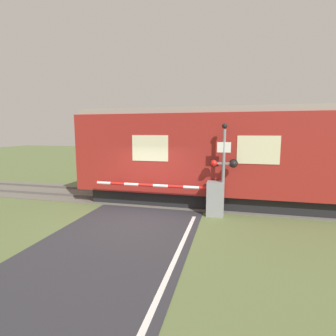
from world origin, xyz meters
TOP-DOWN VIEW (x-y plane):
  - ground_plane at (0.00, 0.00)m, footprint 80.00×80.00m
  - track_bed at (0.00, 3.26)m, footprint 36.00×3.20m
  - train at (3.94, 3.25)m, footprint 14.45×3.15m
  - crossing_barrier at (2.17, 1.34)m, footprint 5.05×0.44m
  - signal_post at (2.77, 1.28)m, footprint 0.97×0.26m

SIDE VIEW (x-z plane):
  - ground_plane at x=0.00m, z-range 0.00..0.00m
  - track_bed at x=0.00m, z-range -0.04..0.09m
  - crossing_barrier at x=2.17m, z-range 0.06..1.32m
  - signal_post at x=2.77m, z-range 0.23..3.53m
  - train at x=3.94m, z-range 0.05..4.00m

